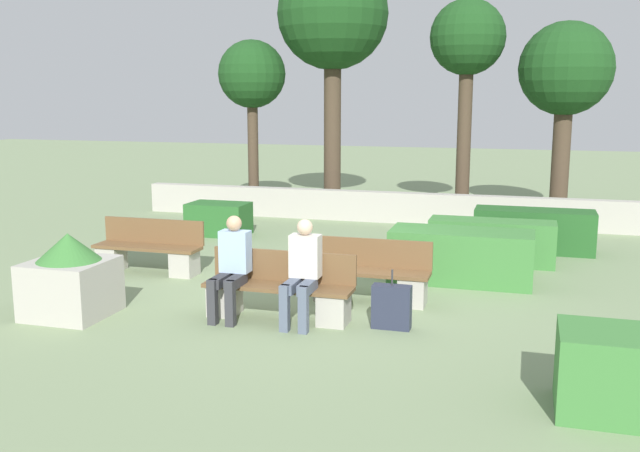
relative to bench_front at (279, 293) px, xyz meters
The scene contains 17 objects.
ground_plane 1.31m from the bench_front, 87.94° to the left, with size 60.00×60.00×0.00m, color gray.
perimeter_wall 7.40m from the bench_front, 89.65° to the left, with size 11.93×0.30×0.69m.
bench_front is the anchor object (origin of this frame).
bench_left_side 1.45m from the bench_front, 48.24° to the left, with size 1.65×0.49×0.85m.
bench_right_side 3.31m from the bench_front, 149.28° to the left, with size 1.78×0.48×0.85m.
person_seated_man 0.72m from the bench_front, 166.43° to the right, with size 0.38×0.64×1.32m.
person_seated_woman 0.55m from the bench_front, 21.45° to the right, with size 0.38×0.64×1.32m.
hedge_block_near_right 5.82m from the bench_front, 121.90° to the left, with size 1.22×0.78×0.66m.
hedge_block_mid_left 3.25m from the bench_front, 50.47° to the left, with size 2.15×0.90×0.80m.
hedge_block_mid_right 6.01m from the bench_front, 58.38° to the left, with size 2.14×0.73×0.77m.
hedge_block_far_left 4.62m from the bench_front, 57.89° to the left, with size 2.10×0.64×0.75m.
planter_corner_left 2.72m from the bench_front, 166.09° to the right, with size 0.99×0.99×1.09m.
suitcase 1.47m from the bench_front, ahead, with size 0.48×0.19×0.75m.
tree_leftmost 9.59m from the bench_front, 113.59° to the left, with size 1.66×1.66×4.18m.
tree_center_left 9.91m from the bench_front, 100.97° to the left, with size 2.68×2.68×6.11m.
tree_center_right 9.56m from the bench_front, 80.13° to the left, with size 1.73×1.73×5.01m.
tree_rightmost 10.08m from the bench_front, 67.40° to the left, with size 2.09×2.09×4.48m.
Camera 1 is at (2.95, -9.60, 2.83)m, focal length 40.00 mm.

